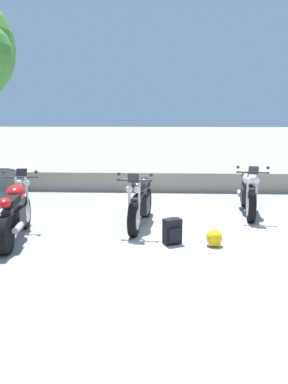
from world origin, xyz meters
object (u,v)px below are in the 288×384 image
motorcycle_black_centre (140,202)px  motorcycle_silver_far_right (249,193)px  motorcycle_red_near_left (15,213)px  rider_backpack (172,230)px  rider_helmet (214,238)px

motorcycle_black_centre → motorcycle_silver_far_right: 2.60m
motorcycle_red_near_left → rider_backpack: motorcycle_red_near_left is taller
motorcycle_red_near_left → motorcycle_silver_far_right: same height
motorcycle_silver_far_right → rider_backpack: bearing=-129.5°
rider_backpack → rider_helmet: rider_backpack is taller
motorcycle_silver_far_right → rider_helmet: (-1.04, -2.22, -0.35)m
rider_backpack → motorcycle_black_centre: bearing=120.0°
rider_helmet → motorcycle_red_near_left: bearing=176.8°
motorcycle_red_near_left → motorcycle_silver_far_right: size_ratio=1.00×
motorcycle_black_centre → rider_backpack: (0.63, -1.09, -0.24)m
motorcycle_black_centre → motorcycle_silver_far_right: same height
rider_backpack → motorcycle_silver_far_right: bearing=50.5°
motorcycle_silver_far_right → rider_helmet: 2.48m
motorcycle_black_centre → motorcycle_silver_far_right: size_ratio=1.00×
motorcycle_red_near_left → rider_helmet: size_ratio=7.37×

